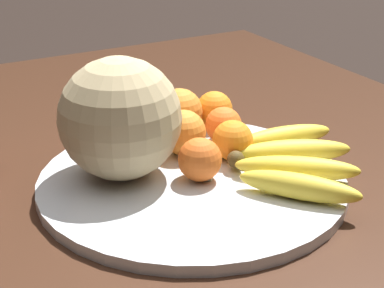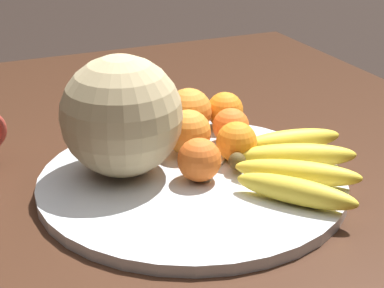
% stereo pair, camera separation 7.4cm
% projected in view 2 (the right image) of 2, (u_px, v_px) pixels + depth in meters
% --- Properties ---
extents(kitchen_table, '(1.43, 1.03, 0.72)m').
position_uv_depth(kitchen_table, '(219.00, 231.00, 0.95)').
color(kitchen_table, '#3D2316').
rests_on(kitchen_table, ground_plane).
extents(fruit_bowl, '(0.43, 0.43, 0.02)m').
position_uv_depth(fruit_bowl, '(192.00, 182.00, 0.89)').
color(fruit_bowl, silver).
rests_on(fruit_bowl, kitchen_table).
extents(melon, '(0.17, 0.17, 0.17)m').
position_uv_depth(melon, '(121.00, 116.00, 0.87)').
color(melon, tan).
rests_on(melon, fruit_bowl).
extents(banana_bunch, '(0.24, 0.22, 0.04)m').
position_uv_depth(banana_bunch, '(294.00, 164.00, 0.88)').
color(banana_bunch, '#473819').
rests_on(banana_bunch, fruit_bowl).
extents(orange_front_left, '(0.07, 0.07, 0.07)m').
position_uv_depth(orange_front_left, '(188.00, 132.00, 0.95)').
color(orange_front_left, orange).
rests_on(orange_front_left, fruit_bowl).
extents(orange_front_right, '(0.07, 0.07, 0.07)m').
position_uv_depth(orange_front_right, '(189.00, 111.00, 1.02)').
color(orange_front_right, orange).
rests_on(orange_front_right, fruit_bowl).
extents(orange_mid_center, '(0.06, 0.06, 0.06)m').
position_uv_depth(orange_mid_center, '(236.00, 142.00, 0.92)').
color(orange_mid_center, orange).
rests_on(orange_mid_center, fruit_bowl).
extents(orange_back_left, '(0.06, 0.06, 0.06)m').
position_uv_depth(orange_back_left, '(199.00, 160.00, 0.87)').
color(orange_back_left, orange).
rests_on(orange_back_left, fruit_bowl).
extents(orange_back_right, '(0.06, 0.06, 0.06)m').
position_uv_depth(orange_back_right, '(231.00, 126.00, 0.98)').
color(orange_back_right, orange).
rests_on(orange_back_right, fruit_bowl).
extents(orange_top_small, '(0.06, 0.06, 0.06)m').
position_uv_depth(orange_top_small, '(225.00, 110.00, 1.04)').
color(orange_top_small, orange).
rests_on(orange_top_small, fruit_bowl).
extents(orange_side_extra, '(0.06, 0.06, 0.06)m').
position_uv_depth(orange_side_extra, '(138.00, 123.00, 0.99)').
color(orange_side_extra, orange).
rests_on(orange_side_extra, fruit_bowl).
extents(produce_tag, '(0.09, 0.09, 0.00)m').
position_uv_depth(produce_tag, '(210.00, 166.00, 0.92)').
color(produce_tag, white).
rests_on(produce_tag, fruit_bowl).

